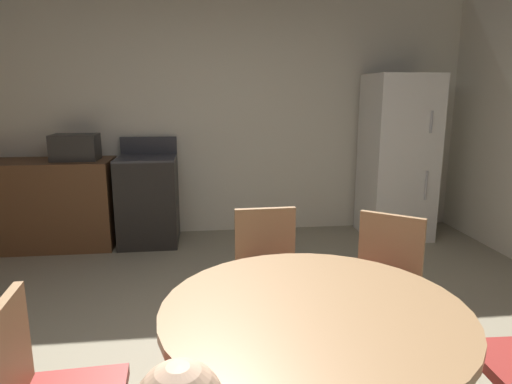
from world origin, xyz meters
name	(u,v)px	position (x,y,z in m)	size (l,w,h in m)	color
wall_back	(208,113)	(0.00, 3.09, 1.35)	(6.04, 0.12, 2.70)	silver
kitchen_counter	(27,205)	(-1.86, 2.69, 0.45)	(1.72, 0.60, 0.90)	brown
oven_range	(148,200)	(-0.65, 2.69, 0.47)	(0.60, 0.60, 1.10)	black
refrigerator	(397,157)	(2.03, 2.64, 0.88)	(0.68, 0.68, 1.76)	white
microwave	(75,147)	(-1.34, 2.69, 1.03)	(0.44, 0.32, 0.26)	#2D2B28
dining_table	(313,344)	(0.34, -0.45, 0.60)	(1.19, 1.19, 0.76)	#9E754C
chair_north	(268,271)	(0.31, 0.54, 0.50)	(0.41, 0.41, 0.87)	#9E754C
chair_northeast	(383,280)	(0.96, 0.33, 0.50)	(0.56, 0.56, 0.87)	#9E754C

